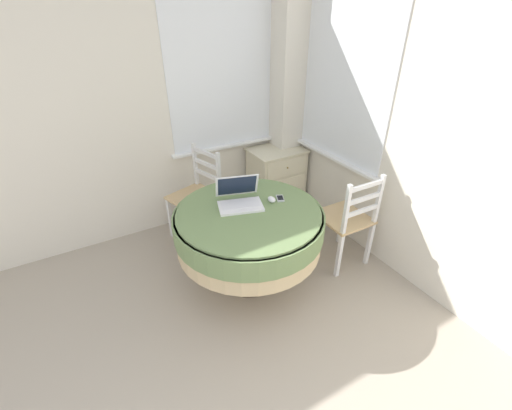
{
  "coord_description": "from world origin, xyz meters",
  "views": [
    {
      "loc": [
        0.01,
        -0.11,
        2.11
      ],
      "look_at": [
        1.2,
        1.97,
        0.67
      ],
      "focal_mm": 24.0,
      "sensor_mm": 36.0,
      "label": 1
    }
  ],
  "objects": [
    {
      "name": "dining_chair_near_right_window",
      "position": [
        1.95,
        1.66,
        0.45
      ],
      "size": [
        0.41,
        0.43,
        0.91
      ],
      "color": "tan",
      "rests_on": "ground_plane"
    },
    {
      "name": "cell_phone",
      "position": [
        1.36,
        1.85,
        0.74
      ],
      "size": [
        0.09,
        0.12,
        0.01
      ],
      "color": "#B2B7BC",
      "rests_on": "round_dining_table"
    },
    {
      "name": "corner_room_shell",
      "position": [
        1.34,
        1.97,
        1.28
      ],
      "size": [
        4.53,
        4.93,
        2.55
      ],
      "color": "silver",
      "rests_on": "ground_plane"
    },
    {
      "name": "round_dining_table",
      "position": [
        1.05,
        1.82,
        0.59
      ],
      "size": [
        1.16,
        1.16,
        0.74
      ],
      "color": "#4C3D2D",
      "rests_on": "ground_plane"
    },
    {
      "name": "dining_chair_near_back_window",
      "position": [
        0.97,
        2.73,
        0.45
      ],
      "size": [
        0.53,
        0.52,
        0.91
      ],
      "color": "tan",
      "rests_on": "ground_plane"
    },
    {
      "name": "corner_cabinet",
      "position": [
        1.96,
        2.82,
        0.35
      ],
      "size": [
        0.58,
        0.45,
        0.7
      ],
      "color": "beige",
      "rests_on": "ground_plane"
    },
    {
      "name": "computer_mouse",
      "position": [
        1.28,
        1.85,
        0.76
      ],
      "size": [
        0.05,
        0.08,
        0.04
      ],
      "color": "white",
      "rests_on": "round_dining_table"
    },
    {
      "name": "laptop",
      "position": [
        1.04,
        1.95,
        0.78
      ],
      "size": [
        0.41,
        0.38,
        0.22
      ],
      "color": "white",
      "rests_on": "round_dining_table"
    }
  ]
}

